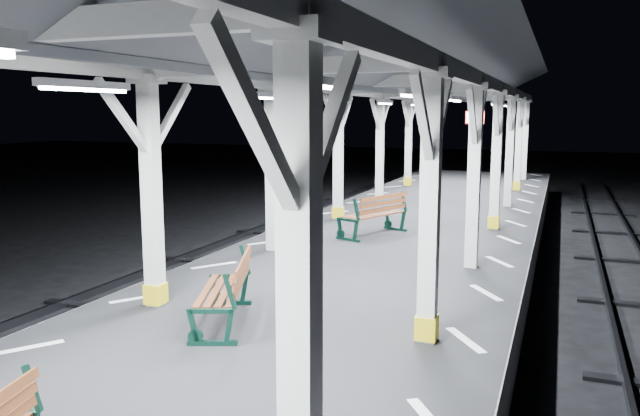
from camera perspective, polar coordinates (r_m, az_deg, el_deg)
The scene contains 4 objects.
hazard_stripes_left at distance 8.44m, azimuth -25.43°, elevation -11.53°, with size 1.00×48.00×0.01m, color silver.
canopy at distance 6.40m, azimuth -11.91°, elevation 15.30°, with size 5.40×49.00×4.65m.
bench_mid at distance 8.46m, azimuth -8.33°, elevation -7.27°, with size 1.18×1.79×0.91m.
bench_far at distance 14.27m, azimuth 5.18°, elevation -0.51°, with size 1.28×1.90×0.97m.
Camera 1 is at (3.43, -5.36, 3.81)m, focal length 35.00 mm.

